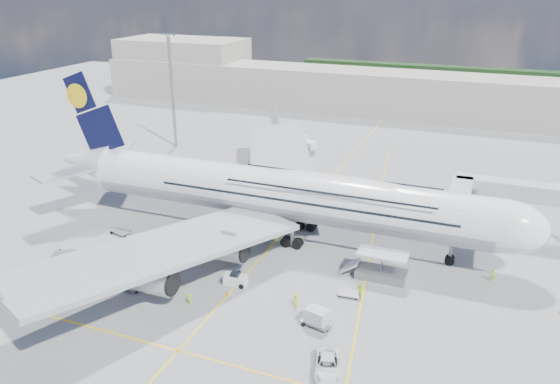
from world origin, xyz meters
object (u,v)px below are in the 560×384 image
(cone_wing_right_outer, at_px, (147,293))
(cargo_loader, at_px, (380,269))
(crew_nose, at_px, (493,276))
(crew_loader, at_px, (360,290))
(cone_wing_right_inner, at_px, (227,293))
(baggage_tug, at_px, (236,279))
(cone_tail, at_px, (144,190))
(dolly_nose_far, at_px, (349,294))
(crew_van, at_px, (295,300))
(cone_wing_left_outer, at_px, (258,184))
(crew_wing, at_px, (140,257))
(dolly_row_b, at_px, (130,286))
(crew_tug, at_px, (189,299))
(cone_wing_left_inner, at_px, (296,202))
(jet_bridge, at_px, (495,195))
(dolly_row_c, at_px, (149,252))
(catering_truck_outer, at_px, (299,144))
(dolly_back, at_px, (64,253))
(airliner, at_px, (282,194))
(dolly_nose_near, at_px, (317,317))
(light_mast, at_px, (172,90))
(dolly_row_a, at_px, (120,232))
(service_van, at_px, (327,366))
(catering_truck_inner, at_px, (300,194))

(cone_wing_right_outer, bearing_deg, cargo_loader, 29.27)
(cargo_loader, height_order, crew_nose, cargo_loader)
(crew_loader, xyz_separation_m, cone_wing_right_inner, (-15.45, -5.73, -0.58))
(baggage_tug, bearing_deg, cone_tail, 137.39)
(dolly_nose_far, bearing_deg, cone_wing_right_inner, -163.99)
(crew_van, bearing_deg, cone_wing_left_outer, -12.32)
(crew_wing, xyz_separation_m, cone_tail, (-15.24, 23.18, -0.62))
(dolly_row_b, distance_m, crew_loader, 29.03)
(crew_tug, height_order, cone_wing_left_inner, crew_tug)
(baggage_tug, height_order, cone_wing_left_inner, baggage_tug)
(jet_bridge, height_order, crew_nose, jet_bridge)
(dolly_row_c, relative_size, catering_truck_outer, 0.38)
(crew_tug, bearing_deg, dolly_row_b, -161.22)
(crew_tug, bearing_deg, crew_van, 42.44)
(cone_wing_left_outer, bearing_deg, dolly_row_b, -90.73)
(dolly_back, distance_m, crew_nose, 58.99)
(airliner, distance_m, cone_wing_right_inner, 19.50)
(dolly_nose_near, distance_m, baggage_tug, 13.21)
(light_mast, distance_m, crew_nose, 81.07)
(cone_wing_left_outer, bearing_deg, cone_wing_left_inner, -30.15)
(dolly_row_a, relative_size, cone_tail, 6.02)
(cargo_loader, xyz_separation_m, dolly_back, (-43.29, -10.28, -0.92))
(jet_bridge, distance_m, dolly_nose_near, 36.30)
(dolly_nose_near, relative_size, cone_wing_left_outer, 7.20)
(airliner, relative_size, baggage_tug, 25.56)
(airliner, bearing_deg, cone_wing_left_outer, 123.21)
(light_mast, distance_m, crew_loader, 74.10)
(dolly_row_c, relative_size, crew_tug, 1.86)
(service_van, xyz_separation_m, crew_van, (-7.06, 10.05, 0.03))
(dolly_row_b, xyz_separation_m, crew_tug, (8.92, -0.48, 0.40))
(dolly_row_c, xyz_separation_m, baggage_tug, (14.44, -2.09, -0.13))
(cone_wing_right_inner, distance_m, cone_wing_right_outer, 10.02)
(jet_bridge, distance_m, crew_loader, 28.24)
(dolly_row_a, xyz_separation_m, dolly_nose_far, (37.36, -4.34, -0.05))
(dolly_nose_far, height_order, cone_wing_left_outer, cone_wing_left_outer)
(dolly_back, distance_m, service_van, 43.38)
(dolly_back, bearing_deg, cone_tail, 67.02)
(dolly_nose_far, bearing_deg, crew_wing, -179.95)
(service_van, height_order, cone_wing_left_outer, service_van)
(jet_bridge, height_order, crew_tug, jet_bridge)
(dolly_back, height_order, crew_loader, crew_loader)
(dolly_row_a, relative_size, dolly_row_c, 1.22)
(cargo_loader, bearing_deg, cone_wing_right_outer, -150.73)
(cargo_loader, xyz_separation_m, crew_van, (-8.16, -10.30, -0.45))
(dolly_nose_near, relative_size, cone_wing_left_inner, 6.33)
(baggage_tug, bearing_deg, crew_wing, 173.96)
(dolly_nose_near, relative_size, crew_wing, 2.09)
(baggage_tug, height_order, cone_tail, baggage_tug)
(dolly_nose_near, height_order, catering_truck_inner, catering_truck_inner)
(cone_wing_left_inner, bearing_deg, dolly_nose_far, -57.78)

